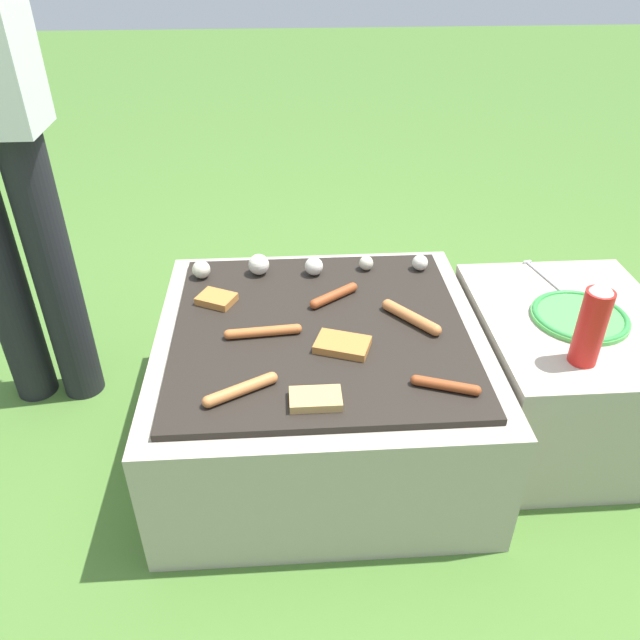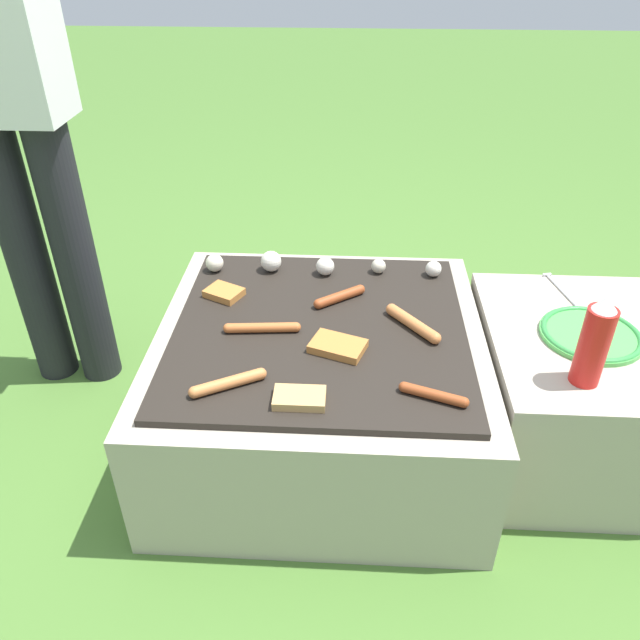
# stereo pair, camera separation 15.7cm
# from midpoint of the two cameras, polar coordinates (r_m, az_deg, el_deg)

# --- Properties ---
(ground_plane) EXTENTS (14.00, 14.00, 0.00)m
(ground_plane) POSITION_cam_midpoint_polar(r_m,az_deg,el_deg) (1.82, -2.51, -10.53)
(ground_plane) COLOR #47702D
(grill) EXTENTS (0.83, 0.83, 0.38)m
(grill) POSITION_cam_midpoint_polar(r_m,az_deg,el_deg) (1.69, -2.66, -6.01)
(grill) COLOR #A89E8C
(grill) RESTS_ON ground_plane
(side_ledge) EXTENTS (0.49, 0.60, 0.38)m
(side_ledge) POSITION_cam_midpoint_polar(r_m,az_deg,el_deg) (1.82, 19.02, -4.81)
(side_ledge) COLOR #A89E8C
(side_ledge) RESTS_ON ground_plane
(sausage_back_right) EXTENTS (0.14, 0.11, 0.03)m
(sausage_back_right) POSITION_cam_midpoint_polar(r_m,az_deg,el_deg) (1.68, -1.39, 2.17)
(sausage_back_right) COLOR #93421E
(sausage_back_right) RESTS_ON grill
(sausage_front_center) EXTENTS (0.19, 0.04, 0.02)m
(sausage_front_center) POSITION_cam_midpoint_polar(r_m,az_deg,el_deg) (1.55, -8.12, -1.16)
(sausage_front_center) COLOR #B7602D
(sausage_front_center) RESTS_ON grill
(sausage_back_center) EXTENTS (0.13, 0.15, 0.03)m
(sausage_back_center) POSITION_cam_midpoint_polar(r_m,az_deg,el_deg) (1.59, 5.55, 0.17)
(sausage_back_center) COLOR #C6753D
(sausage_back_center) RESTS_ON grill
(sausage_front_left) EXTENTS (0.16, 0.10, 0.03)m
(sausage_front_left) POSITION_cam_midpoint_polar(r_m,az_deg,el_deg) (1.38, -10.51, -6.39)
(sausage_front_left) COLOR #C6753D
(sausage_front_left) RESTS_ON grill
(sausage_back_left) EXTENTS (0.15, 0.07, 0.02)m
(sausage_back_left) POSITION_cam_midpoint_polar(r_m,az_deg,el_deg) (1.39, 8.25, -6.04)
(sausage_back_left) COLOR #93421E
(sausage_back_left) RESTS_ON grill
(bread_slice_right) EXTENTS (0.12, 0.11, 0.02)m
(bread_slice_right) POSITION_cam_midpoint_polar(r_m,az_deg,el_deg) (1.70, -12.05, 1.81)
(bread_slice_right) COLOR #B27033
(bread_slice_right) RESTS_ON grill
(bread_slice_center) EXTENTS (0.11, 0.07, 0.02)m
(bread_slice_center) POSITION_cam_midpoint_polar(r_m,az_deg,el_deg) (1.34, -3.77, -7.35)
(bread_slice_center) COLOR tan
(bread_slice_center) RESTS_ON grill
(bread_slice_left) EXTENTS (0.15, 0.12, 0.02)m
(bread_slice_left) POSITION_cam_midpoint_polar(r_m,az_deg,el_deg) (1.49, -0.92, -2.38)
(bread_slice_left) COLOR #B27033
(bread_slice_left) RESTS_ON grill
(mushroom_row) EXTENTS (0.68, 0.07, 0.06)m
(mushroom_row) POSITION_cam_midpoint_polar(r_m,az_deg,el_deg) (1.80, -4.85, 4.92)
(mushroom_row) COLOR beige
(mushroom_row) RESTS_ON grill
(plate_colorful) EXTENTS (0.25, 0.25, 0.02)m
(plate_colorful) POSITION_cam_midpoint_polar(r_m,az_deg,el_deg) (1.70, 20.30, 0.24)
(plate_colorful) COLOR #4CB24C
(plate_colorful) RESTS_ON side_ledge
(condiment_bottle) EXTENTS (0.06, 0.06, 0.22)m
(condiment_bottle) POSITION_cam_midpoint_polar(r_m,az_deg,el_deg) (1.50, 20.93, -0.41)
(condiment_bottle) COLOR red
(condiment_bottle) RESTS_ON side_ledge
(fork_utensil) EXTENTS (0.05, 0.18, 0.01)m
(fork_utensil) POSITION_cam_midpoint_polar(r_m,az_deg,el_deg) (1.88, 17.36, 3.97)
(fork_utensil) COLOR silver
(fork_utensil) RESTS_ON side_ledge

